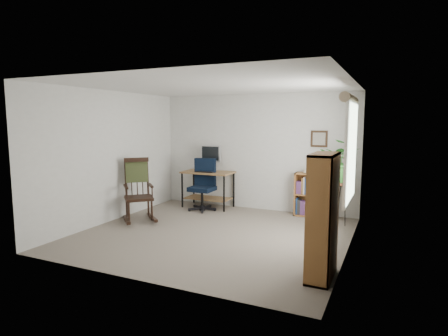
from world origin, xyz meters
The scene contains 18 objects.
floor centered at (0.00, 0.00, 0.00)m, with size 4.20×4.00×0.00m, color gray.
ceiling centered at (0.00, 0.00, 2.40)m, with size 4.20×4.00×0.00m, color silver.
wall_back centered at (0.00, 2.00, 1.20)m, with size 4.20×0.00×2.40m, color silver.
wall_front centered at (0.00, -2.00, 1.20)m, with size 4.20×0.00×2.40m, color silver.
wall_left centered at (-2.10, 0.00, 1.20)m, with size 0.00×4.00×2.40m, color silver.
wall_right centered at (2.10, 0.00, 1.20)m, with size 0.00×4.00×2.40m, color silver.
window centered at (2.06, 0.30, 1.40)m, with size 0.12×1.20×1.50m, color white, non-canonical shape.
desk centered at (-0.97, 1.70, 0.39)m, with size 1.08×0.59×0.77m, color olive, non-canonical shape.
monitor centered at (-0.97, 1.84, 1.05)m, with size 0.46×0.16×0.56m, color #B9B9BE, non-canonical shape.
keyboard centered at (-0.97, 1.58, 0.79)m, with size 0.40×0.15×0.03m, color black.
office_chair centered at (-0.95, 1.37, 0.54)m, with size 0.59×0.59×1.09m, color black, non-canonical shape.
rocking_chair centered at (-1.63, 0.16, 0.59)m, with size 0.61×1.02×1.18m, color black, non-canonical shape.
low_bookshelf centered at (1.30, 1.82, 0.42)m, with size 0.80×0.27×0.85m, color #9A6232, non-canonical shape.
tall_bookshelf centered at (1.92, -1.03, 0.74)m, with size 0.28×0.65×1.48m, color #9A6232, non-canonical shape.
plant_stand centered at (1.80, 1.34, 0.43)m, with size 0.24×0.24×0.86m, color black, non-canonical shape.
spider_plant centered at (1.80, 1.34, 1.52)m, with size 1.69×1.88×1.46m, color #2C6F26.
potted_plant_small centered at (1.58, 1.83, 0.90)m, with size 0.13×0.24×0.11m, color #2C6F26.
framed_picture centered at (1.30, 1.97, 1.51)m, with size 0.32×0.04×0.32m, color black, non-canonical shape.
Camera 1 is at (2.64, -5.37, 1.85)m, focal length 30.00 mm.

